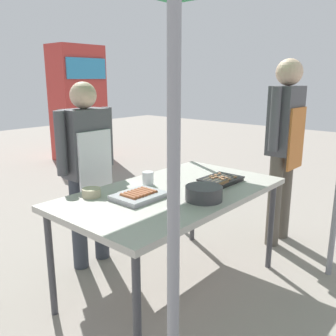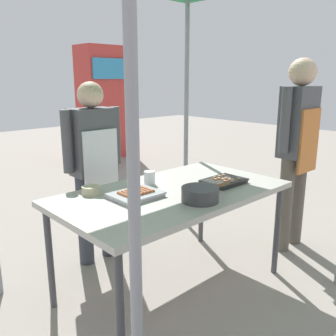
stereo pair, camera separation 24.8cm
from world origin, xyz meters
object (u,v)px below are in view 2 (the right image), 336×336
Objects in this scene: tray_grilled_sausages at (136,195)px; vendor_woman at (94,160)px; drink_cup_near_edge at (150,178)px; stall_table at (173,198)px; neighbor_stall_left at (105,103)px; condiment_bowl at (91,190)px; customer_nearby at (297,139)px; tray_meat_skewers at (224,181)px; cooking_wok at (200,194)px.

vendor_woman reaches higher than tray_grilled_sausages.
drink_cup_near_edge is at bearing 33.19° from tray_grilled_sausages.
neighbor_stall_left reaches higher than stall_table.
vendor_woman is at bearing 55.65° from condiment_bowl.
vendor_woman is at bearing 100.97° from stall_table.
customer_nearby is 0.80× the size of neighbor_stall_left.
tray_meat_skewers is 3.12× the size of drink_cup_near_edge.
vendor_woman is (-0.13, 0.54, 0.06)m from drink_cup_near_edge.
vendor_woman is (-0.54, 0.89, 0.10)m from tray_meat_skewers.
tray_grilled_sausages is at bearing 168.95° from stall_table.
neighbor_stall_left reaches higher than drink_cup_near_edge.
tray_meat_skewers is at bearing -15.67° from tray_grilled_sausages.
tray_grilled_sausages is 0.32m from condiment_bowl.
customer_nearby is at bearing -10.41° from tray_grilled_sausages.
cooking_wok is (-0.03, -0.28, 0.10)m from stall_table.
neighbor_stall_left is (2.39, 3.45, 0.18)m from vendor_woman.
vendor_woman reaches higher than tray_meat_skewers.
customer_nearby is at bearing -10.27° from stall_table.
neighbor_stall_left is (2.27, 3.99, 0.24)m from drink_cup_near_edge.
customer_nearby reaches higher than tray_grilled_sausages.
customer_nearby reaches higher than drink_cup_near_edge.
stall_table is 13.17× the size of condiment_bowl.
tray_meat_skewers is 0.18× the size of customer_nearby.
vendor_woman is (-0.12, 1.04, 0.06)m from cooking_wok.
tray_grilled_sausages is at bearing -121.26° from neighbor_stall_left.
tray_meat_skewers is 0.21× the size of vendor_woman.
condiment_bowl is 0.44m from drink_cup_near_edge.
condiment_bowl is (-0.45, 0.32, 0.08)m from stall_table.
cooking_wok is 0.19× the size of neighbor_stall_left.
cooking_wok is at bearing -54.54° from condiment_bowl.
tray_grilled_sausages is 0.15× the size of neighbor_stall_left.
drink_cup_near_edge is 0.05× the size of neighbor_stall_left.
neighbor_stall_left is at bearing -124.74° from vendor_woman.
stall_table is 0.56m from condiment_bowl.
tray_grilled_sausages is 0.80× the size of cooking_wok.
cooking_wok is 1.30m from customer_nearby.
cooking_wok is 5.03m from neighbor_stall_left.
cooking_wok is 1.05m from vendor_woman.
neighbor_stall_left is at bearing 63.14° from cooking_wok.
cooking_wok is at bearing -116.86° from neighbor_stall_left.
neighbor_stall_left is at bearing 58.74° from tray_grilled_sausages.
drink_cup_near_edge is 0.07× the size of vendor_woman.
tray_grilled_sausages is at bearing 79.53° from vendor_woman.
stall_table is 16.37× the size of drink_cup_near_edge.
cooking_wok reaches higher than condiment_bowl.
stall_table is 5.25× the size of tray_meat_skewers.
customer_nearby reaches higher than stall_table.
drink_cup_near_edge reaches higher than condiment_bowl.
tray_meat_skewers is 1.05m from vendor_woman.
tray_grilled_sausages is 0.31m from drink_cup_near_edge.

